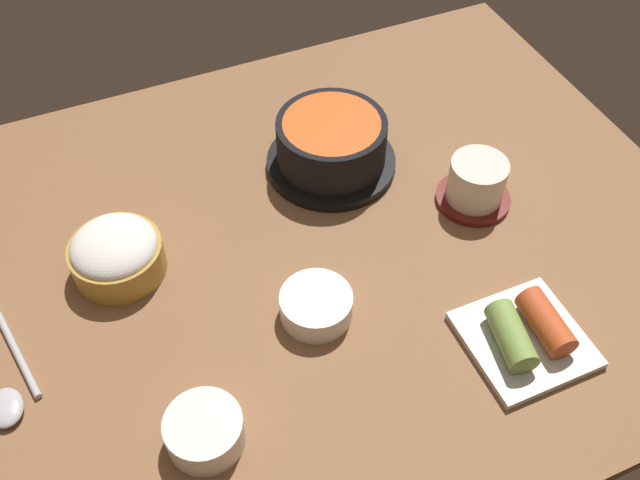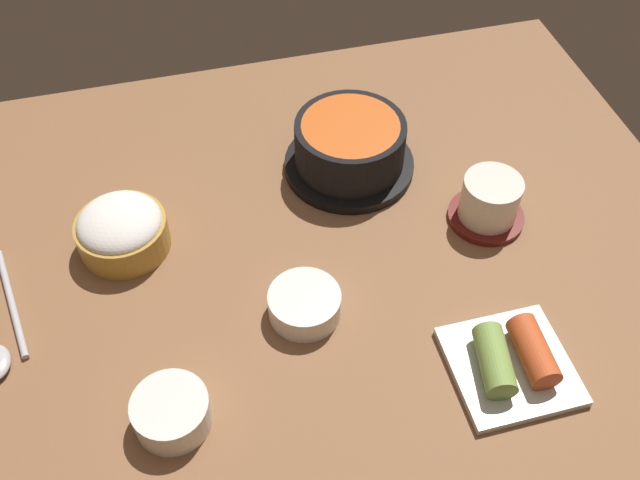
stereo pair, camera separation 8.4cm
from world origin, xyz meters
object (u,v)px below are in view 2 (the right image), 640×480
Objects in this scene: banchan_cup_center at (305,304)px; rice_bowl at (121,229)px; tea_cup_with_saucer at (489,201)px; side_bowl_near at (171,412)px; stone_pot at (350,147)px; kimchi_plate at (512,361)px.

rice_bowl is at bearing 141.14° from banchan_cup_center.
tea_cup_with_saucer is 44.93cm from side_bowl_near.
tea_cup_with_saucer is 1.22× the size of side_bowl_near.
stone_pot is at bearing 11.79° from rice_bowl.
side_bowl_near reaches higher than banchan_cup_center.
rice_bowl is 0.87× the size of kimchi_plate.
banchan_cup_center is 22.98cm from kimchi_plate.
banchan_cup_center is 18.52cm from side_bowl_near.
side_bowl_near is (-41.25, -17.77, -1.08)cm from tea_cup_with_saucer.
rice_bowl is at bearing 171.22° from tea_cup_with_saucer.
kimchi_plate is 1.61× the size of side_bowl_near.
banchan_cup_center is at bearing -117.97° from stone_pot.
rice_bowl is 23.98cm from banchan_cup_center.
rice_bowl reaches higher than kimchi_plate.
stone_pot is at bearing 48.60° from side_bowl_near.
rice_bowl reaches higher than banchan_cup_center.
tea_cup_with_saucer is at bearing 73.66° from kimchi_plate.
tea_cup_with_saucer reaches higher than side_bowl_near.
kimchi_plate is at bearing -4.74° from side_bowl_near.
tea_cup_with_saucer reaches higher than banchan_cup_center.
tea_cup_with_saucer is 1.16× the size of banchan_cup_center.
tea_cup_with_saucer is (44.03, -6.80, 0.10)cm from rice_bowl.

